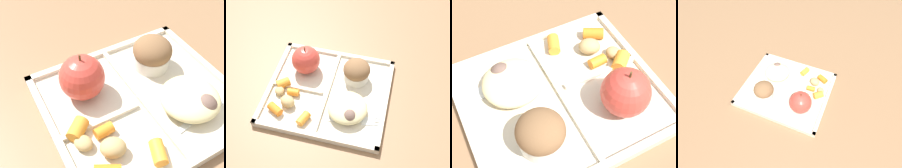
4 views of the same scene
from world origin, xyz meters
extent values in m
plane|color=#846042|center=(0.00, 0.00, 0.00)|extent=(6.00, 6.00, 0.00)
cube|color=beige|center=(0.00, 0.00, 0.01)|extent=(0.32, 0.28, 0.01)
cube|color=beige|center=(0.00, -0.14, 0.01)|extent=(0.32, 0.01, 0.01)
cube|color=beige|center=(0.00, 0.14, 0.01)|extent=(0.32, 0.01, 0.01)
cube|color=beige|center=(-0.15, 0.00, 0.01)|extent=(0.01, 0.28, 0.01)
cube|color=beige|center=(0.15, 0.00, 0.01)|extent=(0.01, 0.28, 0.01)
cube|color=beige|center=(0.00, 0.00, 0.01)|extent=(0.01, 0.26, 0.01)
cube|color=beige|center=(-0.08, -0.01, 0.01)|extent=(0.14, 0.01, 0.01)
sphere|color=#C63D33|center=(-0.08, 0.06, 0.05)|extent=(0.08, 0.08, 0.08)
cylinder|color=#4C381E|center=(-0.08, 0.06, 0.09)|extent=(0.00, 0.00, 0.01)
cylinder|color=silver|center=(0.06, 0.06, 0.02)|extent=(0.07, 0.07, 0.03)
ellipsoid|color=brown|center=(0.06, 0.06, 0.05)|extent=(0.07, 0.07, 0.05)
cylinder|color=orange|center=(-0.12, -0.01, 0.02)|extent=(0.04, 0.04, 0.02)
cylinder|color=orange|center=(-0.04, -0.10, 0.02)|extent=(0.03, 0.04, 0.02)
cylinder|color=orange|center=(-0.09, -0.03, 0.02)|extent=(0.03, 0.02, 0.02)
cylinder|color=orange|center=(-0.11, -0.09, 0.02)|extent=(0.04, 0.04, 0.02)
ellipsoid|color=tan|center=(-0.12, -0.03, 0.02)|extent=(0.04, 0.04, 0.02)
ellipsoid|color=tan|center=(-0.09, -0.06, 0.02)|extent=(0.05, 0.05, 0.03)
ellipsoid|color=beige|center=(0.06, -0.05, 0.03)|extent=(0.10, 0.10, 0.04)
sphere|color=brown|center=(0.08, -0.05, 0.03)|extent=(0.03, 0.03, 0.03)
sphere|color=brown|center=(0.07, -0.07, 0.03)|extent=(0.04, 0.04, 0.04)
sphere|color=brown|center=(0.08, -0.06, 0.03)|extent=(0.03, 0.03, 0.03)
sphere|color=brown|center=(0.07, -0.05, 0.03)|extent=(0.03, 0.03, 0.03)
cube|color=silver|center=(0.06, -0.08, 0.01)|extent=(0.09, 0.03, 0.00)
cube|color=silver|center=(0.12, -0.07, 0.01)|extent=(0.04, 0.03, 0.00)
cylinder|color=silver|center=(0.15, -0.07, 0.01)|extent=(0.02, 0.01, 0.00)
cylinder|color=silver|center=(0.15, -0.06, 0.01)|extent=(0.02, 0.01, 0.00)
cylinder|color=silver|center=(0.15, -0.05, 0.01)|extent=(0.02, 0.01, 0.00)
camera|label=1|loc=(-0.19, -0.24, 0.38)|focal=43.66mm
camera|label=2|loc=(0.14, -0.45, 0.67)|focal=48.33mm
camera|label=3|loc=(0.13, 0.25, 0.44)|focal=49.79mm
camera|label=4|loc=(-0.18, 0.40, 0.59)|focal=30.19mm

